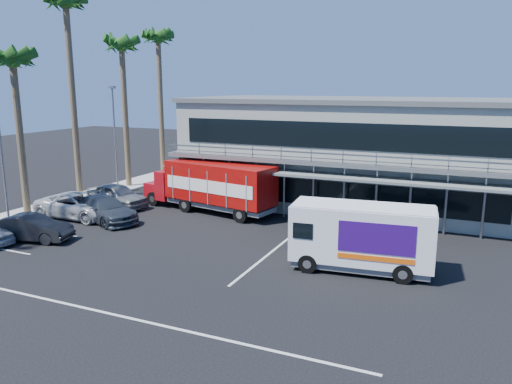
% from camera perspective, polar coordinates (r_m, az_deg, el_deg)
% --- Properties ---
extents(ground, '(120.00, 120.00, 0.00)m').
position_cam_1_polar(ground, '(23.62, -5.32, -8.20)').
color(ground, black).
rests_on(ground, ground).
extents(building, '(22.40, 12.00, 7.30)m').
position_cam_1_polar(building, '(35.41, 10.80, 4.59)').
color(building, gray).
rests_on(building, ground).
extents(curb_strip, '(3.00, 32.00, 0.16)m').
position_cam_1_polar(curb_strip, '(37.09, -21.30, -1.31)').
color(curb_strip, '#A5A399').
rests_on(curb_strip, ground).
extents(palm_c, '(2.80, 2.80, 10.75)m').
position_cam_1_polar(palm_c, '(34.09, -26.01, 12.69)').
color(palm_c, brown).
rests_on(palm_c, ground).
extents(palm_d, '(2.80, 2.80, 14.75)m').
position_cam_1_polar(palm_d, '(38.02, -20.84, 18.38)').
color(palm_d, brown).
rests_on(palm_d, ground).
extents(palm_e, '(2.80, 2.80, 12.25)m').
position_cam_1_polar(palm_e, '(41.26, -15.08, 15.08)').
color(palm_e, brown).
rests_on(palm_e, ground).
extents(palm_f, '(2.80, 2.80, 13.25)m').
position_cam_1_polar(palm_f, '(45.97, -11.10, 16.05)').
color(palm_f, brown).
rests_on(palm_f, ground).
extents(light_pole_near, '(0.50, 0.25, 8.09)m').
position_cam_1_polar(light_pole_near, '(32.47, -27.11, 4.30)').
color(light_pole_near, gray).
rests_on(light_pole_near, ground).
extents(light_pole_far, '(0.50, 0.25, 8.09)m').
position_cam_1_polar(light_pole_far, '(39.50, -15.84, 6.35)').
color(light_pole_far, gray).
rests_on(light_pole_far, ground).
extents(red_truck, '(10.00, 4.12, 3.28)m').
position_cam_1_polar(red_truck, '(32.56, -5.10, 0.80)').
color(red_truck, maroon).
rests_on(red_truck, ground).
extents(white_van, '(6.39, 2.77, 3.03)m').
position_cam_1_polar(white_van, '(22.69, 11.96, -5.01)').
color(white_van, white).
rests_on(white_van, ground).
extents(parked_car_b, '(4.50, 2.46, 1.41)m').
position_cam_1_polar(parked_car_b, '(29.29, -24.26, -3.76)').
color(parked_car_b, black).
rests_on(parked_car_b, ground).
extents(parked_car_c, '(5.66, 2.62, 1.57)m').
position_cam_1_polar(parked_car_c, '(33.17, -19.56, -1.45)').
color(parked_car_c, '#BDBDBF').
rests_on(parked_car_c, ground).
extents(parked_car_d, '(5.64, 3.80, 1.52)m').
position_cam_1_polar(parked_car_d, '(31.83, -16.89, -1.88)').
color(parked_car_d, '#2D333C').
rests_on(parked_car_d, ground).
extents(parked_car_e, '(5.01, 2.73, 1.62)m').
position_cam_1_polar(parked_car_e, '(35.25, -15.60, -0.38)').
color(parked_car_e, slate).
rests_on(parked_car_e, ground).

